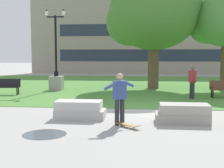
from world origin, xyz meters
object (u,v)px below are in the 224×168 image
at_px(concrete_block_center, 80,110).
at_px(person_skateboarder, 120,95).
at_px(lamp_post_center, 56,74).
at_px(person_bystander_near_lawn, 192,80).
at_px(skateboard, 127,125).
at_px(park_bench_near_right, 4,86).
at_px(concrete_block_left, 183,114).

height_order(concrete_block_center, person_skateboarder, person_skateboarder).
relative_size(lamp_post_center, person_bystander_near_lawn, 3.02).
xyz_separation_m(person_skateboarder, skateboard, (0.26, -0.33, -0.89)).
bearing_deg(skateboard, person_bystander_near_lawn, 65.47).
distance_m(park_bench_near_right, person_bystander_near_lawn, 10.49).
relative_size(person_skateboarder, park_bench_near_right, 0.92).
bearing_deg(concrete_block_left, park_bench_near_right, 145.66).
distance_m(concrete_block_left, skateboard, 2.08).
bearing_deg(concrete_block_left, person_skateboarder, -165.40).
xyz_separation_m(skateboard, lamp_post_center, (-5.11, 9.85, 0.98)).
relative_size(concrete_block_center, person_skateboarder, 1.05).
xyz_separation_m(person_skateboarder, park_bench_near_right, (-7.18, 6.91, -0.44)).
height_order(concrete_block_left, skateboard, concrete_block_left).
bearing_deg(skateboard, park_bench_near_right, 135.77).
bearing_deg(park_bench_near_right, skateboard, -44.23).
distance_m(concrete_block_center, lamp_post_center, 9.23).
height_order(concrete_block_left, park_bench_near_right, park_bench_near_right).
height_order(person_skateboarder, person_bystander_near_lawn, person_bystander_near_lawn).
bearing_deg(person_bystander_near_lawn, person_skateboarder, -117.54).
distance_m(concrete_block_center, skateboard, 2.21).
bearing_deg(person_bystander_near_lawn, concrete_block_center, -131.96).
height_order(concrete_block_center, park_bench_near_right, park_bench_near_right).
relative_size(park_bench_near_right, lamp_post_center, 0.36).
bearing_deg(person_bystander_near_lawn, lamp_post_center, 158.39).
height_order(concrete_block_left, person_bystander_near_lawn, person_bystander_near_lawn).
bearing_deg(skateboard, concrete_block_center, 144.73).
relative_size(person_skateboarder, person_bystander_near_lawn, 1.00).
distance_m(concrete_block_left, person_bystander_near_lawn, 5.89).
distance_m(skateboard, lamp_post_center, 11.14).
bearing_deg(lamp_post_center, person_bystander_near_lawn, -21.61).
distance_m(skateboard, person_bystander_near_lawn, 7.34).
height_order(skateboard, person_bystander_near_lawn, person_bystander_near_lawn).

